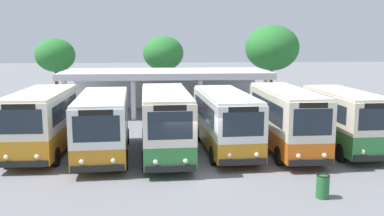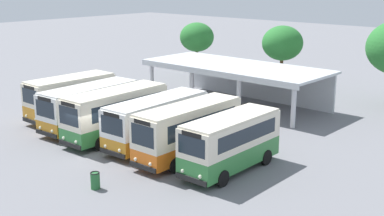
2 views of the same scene
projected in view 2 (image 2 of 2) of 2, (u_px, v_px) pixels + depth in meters
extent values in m
plane|color=slate|center=(92.00, 153.00, 31.29)|extent=(180.00, 180.00, 0.00)
cylinder|color=black|center=(56.00, 122.00, 36.39)|extent=(0.22, 0.90, 0.90)
cylinder|color=black|center=(39.00, 116.00, 37.85)|extent=(0.22, 0.90, 0.90)
cylinder|color=black|center=(103.00, 110.00, 39.45)|extent=(0.22, 0.90, 0.90)
cylinder|color=black|center=(86.00, 106.00, 40.91)|extent=(0.22, 0.90, 0.90)
cube|color=orange|center=(72.00, 107.00, 38.53)|extent=(2.36, 6.88, 1.11)
cube|color=beige|center=(71.00, 89.00, 38.18)|extent=(2.36, 6.88, 1.64)
cube|color=beige|center=(70.00, 78.00, 37.96)|extent=(2.29, 6.67, 0.12)
cube|color=black|center=(31.00, 122.00, 36.14)|extent=(2.23, 0.10, 0.28)
cube|color=#1E2833|center=(30.00, 96.00, 35.71)|extent=(1.92, 0.05, 1.07)
cube|color=black|center=(29.00, 87.00, 35.54)|extent=(1.41, 0.05, 0.24)
cube|color=#1E2833|center=(81.00, 91.00, 37.48)|extent=(0.05, 5.50, 0.90)
cube|color=#1E2833|center=(63.00, 86.00, 38.99)|extent=(0.05, 5.50, 0.90)
sphere|color=#EAEACC|center=(36.00, 119.00, 35.65)|extent=(0.20, 0.20, 0.20)
sphere|color=#EAEACC|center=(26.00, 116.00, 36.49)|extent=(0.20, 0.20, 0.20)
cylinder|color=black|center=(75.00, 133.00, 33.78)|extent=(0.28, 0.91, 0.90)
cylinder|color=black|center=(54.00, 127.00, 35.13)|extent=(0.28, 0.91, 0.90)
cylinder|color=black|center=(126.00, 118.00, 37.33)|extent=(0.28, 0.91, 0.90)
cylinder|color=black|center=(105.00, 113.00, 38.68)|extent=(0.28, 0.91, 0.90)
cube|color=orange|center=(91.00, 117.00, 36.13)|extent=(2.81, 7.70, 0.92)
cube|color=silver|center=(90.00, 99.00, 35.80)|extent=(2.81, 7.70, 1.69)
cube|color=silver|center=(89.00, 87.00, 35.57)|extent=(2.73, 7.47, 0.12)
cube|color=black|center=(46.00, 134.00, 33.32)|extent=(2.23, 0.24, 0.28)
cube|color=#1E2833|center=(45.00, 109.00, 32.93)|extent=(1.92, 0.17, 1.10)
cube|color=black|center=(44.00, 99.00, 32.76)|extent=(1.41, 0.14, 0.24)
cube|color=#1E2833|center=(102.00, 101.00, 35.17)|extent=(0.42, 6.04, 0.93)
cube|color=#1E2833|center=(80.00, 96.00, 36.57)|extent=(0.42, 6.04, 0.93)
sphere|color=#EAEACC|center=(52.00, 131.00, 32.86)|extent=(0.20, 0.20, 0.20)
sphere|color=#EAEACC|center=(40.00, 128.00, 33.64)|extent=(0.20, 0.20, 0.20)
cylinder|color=black|center=(100.00, 143.00, 31.63)|extent=(0.25, 0.91, 0.90)
cylinder|color=black|center=(78.00, 137.00, 32.97)|extent=(0.25, 0.91, 0.90)
cylinder|color=black|center=(153.00, 127.00, 35.17)|extent=(0.25, 0.91, 0.90)
cylinder|color=black|center=(131.00, 121.00, 36.51)|extent=(0.25, 0.91, 0.90)
cube|color=#337F3D|center=(117.00, 125.00, 33.96)|extent=(2.56, 7.76, 1.01)
cube|color=beige|center=(116.00, 105.00, 33.60)|extent=(2.56, 7.76, 1.80)
cube|color=beige|center=(115.00, 91.00, 33.36)|extent=(2.48, 7.53, 0.12)
cube|color=black|center=(70.00, 145.00, 31.17)|extent=(2.15, 0.18, 0.28)
cube|color=#1E2833|center=(69.00, 116.00, 30.75)|extent=(1.85, 0.12, 1.17)
cube|color=black|center=(68.00, 105.00, 30.56)|extent=(1.36, 0.10, 0.24)
cube|color=#1E2833|center=(129.00, 107.00, 32.97)|extent=(0.28, 6.14, 0.99)
cube|color=#1E2833|center=(106.00, 102.00, 34.36)|extent=(0.28, 6.14, 0.99)
sphere|color=#EAEACC|center=(76.00, 142.00, 30.72)|extent=(0.20, 0.20, 0.20)
sphere|color=#EAEACC|center=(64.00, 138.00, 31.49)|extent=(0.20, 0.20, 0.20)
cylinder|color=black|center=(143.00, 152.00, 30.16)|extent=(0.27, 0.91, 0.90)
cylinder|color=black|center=(119.00, 144.00, 31.46)|extent=(0.27, 0.91, 0.90)
cylinder|color=black|center=(194.00, 133.00, 33.78)|extent=(0.27, 0.91, 0.90)
cylinder|color=black|center=(170.00, 127.00, 35.08)|extent=(0.27, 0.91, 0.90)
cube|color=orange|center=(157.00, 132.00, 32.52)|extent=(2.66, 7.86, 0.94)
cube|color=silver|center=(157.00, 113.00, 32.19)|extent=(2.66, 7.86, 1.65)
cube|color=silver|center=(157.00, 100.00, 31.97)|extent=(2.58, 7.63, 0.12)
cube|color=black|center=(112.00, 153.00, 29.66)|extent=(2.13, 0.22, 0.28)
cube|color=#1E2833|center=(112.00, 126.00, 29.27)|extent=(1.83, 0.15, 1.07)
cube|color=black|center=(111.00, 115.00, 29.10)|extent=(1.34, 0.12, 0.24)
cube|color=#1E2833|center=(171.00, 115.00, 31.58)|extent=(0.38, 6.19, 0.91)
cube|color=#1E2833|center=(146.00, 109.00, 32.93)|extent=(0.38, 6.19, 0.91)
sphere|color=#EAEACC|center=(120.00, 150.00, 29.21)|extent=(0.20, 0.20, 0.20)
sphere|color=#EAEACC|center=(105.00, 146.00, 29.96)|extent=(0.20, 0.20, 0.20)
cylinder|color=black|center=(175.00, 165.00, 27.97)|extent=(0.23, 0.90, 0.90)
cylinder|color=black|center=(149.00, 157.00, 29.24)|extent=(0.23, 0.90, 0.90)
cylinder|color=black|center=(226.00, 145.00, 31.38)|extent=(0.23, 0.90, 0.90)
cylinder|color=black|center=(201.00, 138.00, 32.66)|extent=(0.23, 0.90, 0.90)
cube|color=orange|center=(189.00, 144.00, 30.21)|extent=(2.23, 7.58, 0.97)
cube|color=beige|center=(189.00, 122.00, 29.85)|extent=(2.23, 7.58, 1.81)
cube|color=beige|center=(189.00, 106.00, 29.61)|extent=(2.17, 7.35, 0.12)
cube|color=black|center=(143.00, 167.00, 27.52)|extent=(2.01, 0.13, 0.28)
cube|color=#1E2833|center=(143.00, 136.00, 27.10)|extent=(1.73, 0.08, 1.18)
cube|color=black|center=(142.00, 123.00, 26.91)|extent=(1.27, 0.07, 0.24)
cube|color=#1E2833|center=(203.00, 124.00, 29.25)|extent=(0.14, 6.04, 1.00)
cube|color=#1E2833|center=(177.00, 118.00, 30.58)|extent=(0.14, 6.04, 1.00)
sphere|color=#EAEACC|center=(150.00, 164.00, 27.08)|extent=(0.20, 0.20, 0.20)
sphere|color=#EAEACC|center=(136.00, 159.00, 27.82)|extent=(0.20, 0.20, 0.20)
cylinder|color=black|center=(223.00, 178.00, 26.15)|extent=(0.24, 0.90, 0.90)
cylinder|color=black|center=(192.00, 169.00, 27.46)|extent=(0.24, 0.90, 0.90)
cylinder|color=black|center=(266.00, 157.00, 29.20)|extent=(0.24, 0.90, 0.90)
cylinder|color=black|center=(237.00, 150.00, 30.51)|extent=(0.24, 0.90, 0.90)
cube|color=#337F3D|center=(231.00, 155.00, 28.21)|extent=(2.32, 6.77, 1.10)
cube|color=beige|center=(231.00, 132.00, 27.87)|extent=(2.32, 6.77, 1.55)
cube|color=beige|center=(231.00, 118.00, 27.66)|extent=(2.25, 6.56, 0.12)
cube|color=black|center=(191.00, 179.00, 25.83)|extent=(2.07, 0.14, 0.28)
cube|color=#1E2833|center=(192.00, 146.00, 25.41)|extent=(1.78, 0.09, 1.01)
cube|color=black|center=(192.00, 135.00, 25.26)|extent=(1.30, 0.08, 0.24)
cube|color=#1E2833|center=(248.00, 135.00, 27.25)|extent=(0.16, 5.38, 0.85)
cube|color=#1E2833|center=(217.00, 127.00, 28.61)|extent=(0.16, 5.38, 0.85)
sphere|color=#EAEACC|center=(200.00, 177.00, 25.38)|extent=(0.20, 0.20, 0.20)
sphere|color=#EAEACC|center=(182.00, 171.00, 26.13)|extent=(0.20, 0.20, 0.20)
cylinder|color=silver|center=(152.00, 79.00, 45.62)|extent=(0.36, 0.36, 3.20)
cylinder|color=silver|center=(192.00, 87.00, 42.45)|extent=(0.36, 0.36, 3.20)
cylinder|color=silver|center=(239.00, 96.00, 39.28)|extent=(0.36, 0.36, 3.20)
cylinder|color=silver|center=(294.00, 106.00, 36.11)|extent=(0.36, 0.36, 3.20)
cube|color=silver|center=(254.00, 81.00, 44.89)|extent=(15.49, 0.20, 3.20)
cube|color=silver|center=(235.00, 66.00, 42.38)|extent=(15.99, 6.50, 0.20)
cube|color=silver|center=(211.00, 74.00, 40.14)|extent=(15.99, 0.10, 0.28)
cylinder|color=slate|center=(220.00, 104.00, 42.49)|extent=(0.03, 0.03, 0.44)
cylinder|color=slate|center=(217.00, 103.00, 42.72)|extent=(0.03, 0.03, 0.44)
cylinder|color=slate|center=(223.00, 103.00, 42.73)|extent=(0.03, 0.03, 0.44)
cylinder|color=slate|center=(219.00, 102.00, 42.97)|extent=(0.03, 0.03, 0.44)
cube|color=#B21E1E|center=(220.00, 100.00, 42.67)|extent=(0.46, 0.46, 0.04)
cube|color=#B21E1E|center=(221.00, 97.00, 42.75)|extent=(0.44, 0.06, 0.40)
cylinder|color=slate|center=(225.00, 105.00, 42.03)|extent=(0.03, 0.03, 0.44)
cylinder|color=slate|center=(222.00, 104.00, 42.27)|extent=(0.03, 0.03, 0.44)
cylinder|color=slate|center=(228.00, 104.00, 42.27)|extent=(0.03, 0.03, 0.44)
cylinder|color=slate|center=(225.00, 104.00, 42.51)|extent=(0.03, 0.03, 0.44)
cube|color=#B21E1E|center=(225.00, 101.00, 42.21)|extent=(0.46, 0.46, 0.04)
cube|color=#B21E1E|center=(227.00, 99.00, 42.30)|extent=(0.44, 0.06, 0.40)
cylinder|color=slate|center=(231.00, 106.00, 41.67)|extent=(0.03, 0.03, 0.44)
cylinder|color=slate|center=(228.00, 105.00, 41.91)|extent=(0.03, 0.03, 0.44)
cylinder|color=slate|center=(234.00, 105.00, 41.91)|extent=(0.03, 0.03, 0.44)
cylinder|color=slate|center=(231.00, 105.00, 42.15)|extent=(0.03, 0.03, 0.44)
cube|color=#B21E1E|center=(231.00, 103.00, 41.85)|extent=(0.46, 0.46, 0.04)
cube|color=#B21E1E|center=(233.00, 100.00, 41.94)|extent=(0.44, 0.06, 0.40)
cylinder|color=brown|center=(281.00, 74.00, 48.36)|extent=(0.32, 0.32, 3.06)
ellipsoid|color=#28722D|center=(282.00, 43.00, 47.60)|extent=(3.87, 3.87, 3.29)
cylinder|color=brown|center=(197.00, 64.00, 54.06)|extent=(0.32, 0.32, 3.04)
ellipsoid|color=#28722D|center=(197.00, 37.00, 53.33)|extent=(3.61, 3.61, 3.07)
cylinder|color=#266633|center=(95.00, 181.00, 25.89)|extent=(0.48, 0.48, 0.85)
torus|color=black|center=(95.00, 173.00, 25.78)|extent=(0.49, 0.49, 0.06)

